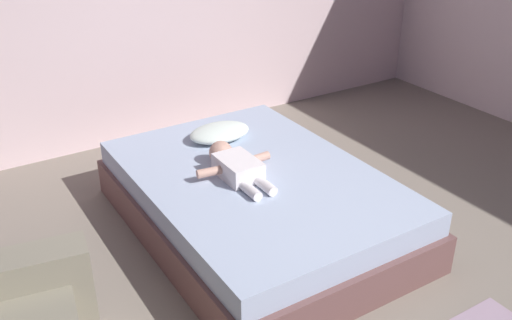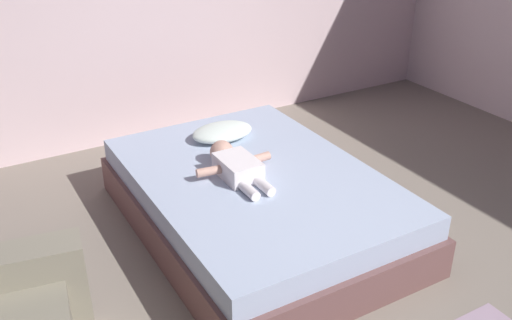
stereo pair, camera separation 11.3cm
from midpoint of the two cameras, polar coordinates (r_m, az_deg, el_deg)
The scene contains 4 objects.
bed at distance 3.78m, azimuth -0.86°, elevation -4.20°, with size 1.46×2.08×0.41m.
pillow at distance 4.14m, azimuth -4.44°, elevation 2.77°, with size 0.46×0.31×0.11m.
baby at distance 3.64m, azimuth -3.00°, elevation -0.55°, with size 0.53×0.63×0.16m.
toothbrush at distance 3.80m, azimuth -0.53°, elevation -0.25°, with size 0.10×0.13×0.02m.
Camera 1 is at (-1.81, -1.58, 2.16)m, focal length 39.97 mm.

